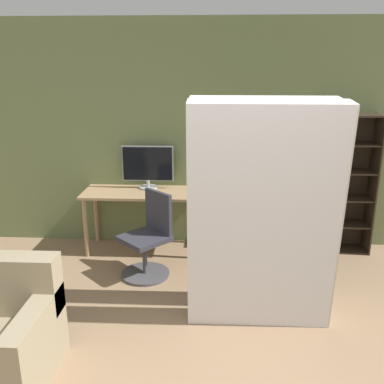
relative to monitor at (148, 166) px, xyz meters
name	(u,v)px	position (x,y,z in m)	size (l,w,h in m)	color
wall_back	(227,136)	(0.94, 0.16, 0.33)	(8.00, 0.06, 2.70)	#6B7A4C
desk	(146,199)	(-0.01, -0.15, -0.37)	(1.47, 0.57, 0.74)	tan
monitor	(148,166)	(0.00, 0.00, 0.00)	(0.61, 0.22, 0.51)	#B7B7BC
office_chair	(149,243)	(0.11, -0.78, -0.66)	(0.62, 0.62, 0.90)	#4C4C51
bookshelf	(333,183)	(2.19, 0.00, -0.18)	(0.74, 0.33, 1.64)	#2D2319
mattress_near	(263,220)	(1.20, -1.65, -0.05)	(1.22, 0.41, 1.94)	silver
mattress_far	(260,208)	(1.20, -1.34, -0.05)	(1.22, 0.39, 1.94)	silver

